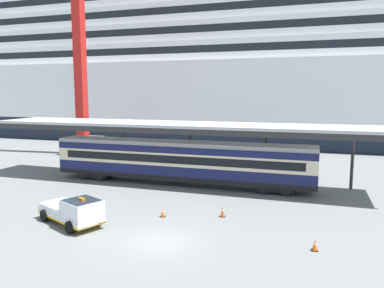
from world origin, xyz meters
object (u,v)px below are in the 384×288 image
(train_carriage, at_px, (180,160))
(service_truck, at_px, (74,210))
(cruise_ship, at_px, (271,52))
(dockside_crane, at_px, (80,19))
(traffic_cone_far, at_px, (315,245))
(traffic_cone_mid, at_px, (223,211))
(traffic_cone_near, at_px, (163,212))

(train_carriage, height_order, service_truck, train_carriage)
(cruise_ship, xyz_separation_m, dockside_crane, (-23.08, -23.09, 2.76))
(traffic_cone_far, height_order, dockside_crane, dockside_crane)
(cruise_ship, distance_m, service_truck, 51.16)
(service_truck, relative_size, traffic_cone_mid, 7.09)
(train_carriage, height_order, dockside_crane, dockside_crane)
(train_carriage, distance_m, service_truck, 12.97)
(service_truck, distance_m, traffic_cone_mid, 10.03)
(traffic_cone_mid, distance_m, traffic_cone_far, 7.37)
(dockside_crane, bearing_deg, traffic_cone_far, -38.44)
(dockside_crane, bearing_deg, traffic_cone_near, -46.38)
(traffic_cone_mid, xyz_separation_m, dockside_crane, (-24.98, 20.71, 18.19))
(traffic_cone_near, height_order, dockside_crane, dockside_crane)
(cruise_ship, bearing_deg, train_carriage, -96.61)
(cruise_ship, xyz_separation_m, train_carriage, (-4.16, -35.87, -13.50))
(cruise_ship, distance_m, train_carriage, 38.55)
(traffic_cone_mid, relative_size, traffic_cone_far, 1.20)
(cruise_ship, height_order, traffic_cone_far, cruise_ship)
(service_truck, xyz_separation_m, dockside_crane, (-16.13, 25.38, 17.59))
(service_truck, height_order, dockside_crane, dockside_crane)
(traffic_cone_near, distance_m, traffic_cone_mid, 4.20)
(traffic_cone_near, height_order, traffic_cone_far, traffic_cone_far)
(cruise_ship, height_order, traffic_cone_near, cruise_ship)
(traffic_cone_far, distance_m, dockside_crane, 43.77)
(service_truck, xyz_separation_m, traffic_cone_mid, (8.85, 4.67, -0.60))
(traffic_cone_mid, height_order, traffic_cone_far, traffic_cone_mid)
(service_truck, bearing_deg, train_carriage, 77.52)
(service_truck, distance_m, dockside_crane, 34.84)
(cruise_ship, relative_size, train_carriage, 6.93)
(cruise_ship, height_order, service_truck, cruise_ship)
(service_truck, xyz_separation_m, traffic_cone_far, (15.02, 0.65, -0.67))
(service_truck, bearing_deg, traffic_cone_far, 2.47)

